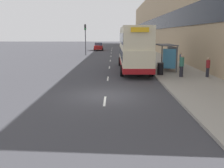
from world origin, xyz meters
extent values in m
plane|color=#38383D|center=(0.00, 0.00, 0.00)|extent=(220.00, 220.00, 0.00)
cube|color=gray|center=(6.50, 38.50, 0.07)|extent=(5.00, 93.00, 0.14)
cube|color=tan|center=(10.50, 38.50, 6.34)|extent=(3.00, 93.00, 12.68)
cube|color=black|center=(8.96, 38.50, 5.71)|extent=(0.12, 89.28, 2.28)
cube|color=silver|center=(0.00, -1.28, 0.01)|extent=(0.12, 2.00, 0.01)
cube|color=silver|center=(0.00, 5.79, 0.01)|extent=(0.12, 2.00, 0.01)
cube|color=silver|center=(0.00, 12.86, 0.01)|extent=(0.12, 2.00, 0.01)
cube|color=silver|center=(0.00, 19.94, 0.01)|extent=(0.12, 2.00, 0.01)
cube|color=silver|center=(0.00, 27.01, 0.01)|extent=(0.12, 2.00, 0.01)
cube|color=silver|center=(0.00, 34.08, 0.01)|extent=(0.12, 2.00, 0.01)
cube|color=silver|center=(0.00, 41.15, 0.01)|extent=(0.12, 2.00, 0.01)
cube|color=silver|center=(0.00, 48.22, 0.01)|extent=(0.12, 2.00, 0.01)
cube|color=silver|center=(0.00, 55.30, 0.01)|extent=(0.12, 2.00, 0.01)
cube|color=#4C4C51|center=(5.60, 10.42, 2.58)|extent=(1.60, 4.20, 0.08)
cylinder|color=#4C4C51|center=(4.90, 8.42, 1.34)|extent=(0.10, 0.10, 2.40)
cylinder|color=#4C4C51|center=(4.90, 12.42, 1.34)|extent=(0.10, 0.10, 2.40)
cylinder|color=#4C4C51|center=(6.30, 8.42, 1.34)|extent=(0.10, 0.10, 2.40)
cylinder|color=#4C4C51|center=(6.30, 12.42, 1.34)|extent=(0.10, 0.10, 2.40)
cube|color=#99A8B2|center=(6.27, 10.42, 1.46)|extent=(0.04, 3.68, 1.92)
cube|color=#3F8CBF|center=(5.60, 8.48, 1.39)|extent=(1.19, 0.10, 1.82)
cube|color=maroon|center=(5.85, 10.42, 0.59)|extent=(0.36, 2.80, 0.08)
cube|color=beige|center=(2.48, 10.43, 1.43)|extent=(2.55, 11.18, 1.85)
cube|color=beige|center=(2.48, 10.43, 3.33)|extent=(2.50, 10.84, 1.95)
cube|color=maroon|center=(2.48, 10.43, 0.72)|extent=(2.58, 11.23, 0.45)
cube|color=#2D3847|center=(2.48, 10.43, 1.79)|extent=(2.58, 10.50, 0.81)
cube|color=#2D3847|center=(2.48, 10.43, 3.23)|extent=(2.55, 10.50, 0.94)
cube|color=yellow|center=(2.48, 4.86, 3.95)|extent=(1.40, 0.08, 0.36)
cylinder|color=black|center=(1.20, 14.23, 0.50)|extent=(0.30, 1.00, 1.00)
cylinder|color=black|center=(3.75, 14.23, 0.50)|extent=(0.30, 1.00, 1.00)
cylinder|color=black|center=(1.20, 6.97, 0.50)|extent=(0.30, 1.00, 1.00)
cylinder|color=black|center=(3.75, 6.97, 0.50)|extent=(0.30, 1.00, 1.00)
cube|color=maroon|center=(-2.94, 41.87, 0.70)|extent=(1.81, 4.17, 0.80)
cube|color=#2D3847|center=(-2.94, 42.08, 1.43)|extent=(1.59, 2.00, 0.66)
cylinder|color=black|center=(-2.03, 40.58, 0.30)|extent=(0.20, 0.60, 0.60)
cylinder|color=black|center=(-3.84, 40.58, 0.30)|extent=(0.20, 0.60, 0.60)
cylinder|color=black|center=(-2.03, 43.16, 0.30)|extent=(0.20, 0.60, 0.60)
cylinder|color=black|center=(-3.84, 43.16, 0.30)|extent=(0.20, 0.60, 0.60)
cylinder|color=#23232D|center=(8.22, 5.85, 0.52)|extent=(0.26, 0.26, 0.76)
cylinder|color=maroon|center=(8.22, 5.85, 1.22)|extent=(0.32, 0.32, 0.64)
sphere|color=tan|center=(8.22, 5.85, 1.64)|extent=(0.21, 0.21, 0.21)
cylinder|color=#23232D|center=(6.98, 14.78, 0.55)|extent=(0.28, 0.28, 0.82)
cylinder|color=maroon|center=(6.98, 14.78, 1.30)|extent=(0.34, 0.34, 0.68)
sphere|color=tan|center=(6.98, 14.78, 1.75)|extent=(0.22, 0.22, 0.22)
cylinder|color=#23232D|center=(7.40, 11.10, 0.53)|extent=(0.27, 0.27, 0.78)
cylinder|color=navy|center=(7.40, 11.10, 1.24)|extent=(0.32, 0.32, 0.65)
sphere|color=tan|center=(7.40, 11.10, 1.67)|extent=(0.21, 0.21, 0.21)
cylinder|color=#23232D|center=(6.08, 5.92, 0.58)|extent=(0.30, 0.30, 0.88)
cylinder|color=#337260|center=(6.08, 5.92, 1.39)|extent=(0.37, 0.37, 0.74)
sphere|color=tan|center=(6.08, 5.92, 1.88)|extent=(0.24, 0.24, 0.24)
cylinder|color=black|center=(4.55, 7.03, 0.61)|extent=(0.52, 0.52, 0.95)
cylinder|color=#2D2D33|center=(4.55, 7.03, 1.14)|extent=(0.55, 0.55, 0.10)
cylinder|color=black|center=(-4.40, 29.01, 2.65)|extent=(0.14, 0.14, 5.30)
cube|color=black|center=(-4.40, 28.96, 4.75)|extent=(0.30, 0.24, 0.90)
sphere|color=#2D2D2D|center=(-4.40, 28.84, 5.02)|extent=(0.16, 0.16, 0.16)
sphere|color=#2D2D2D|center=(-4.40, 28.84, 4.75)|extent=(0.16, 0.16, 0.16)
sphere|color=#19D84C|center=(-4.40, 28.84, 4.48)|extent=(0.16, 0.16, 0.16)
camera|label=1|loc=(0.50, -14.54, 3.63)|focal=40.00mm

